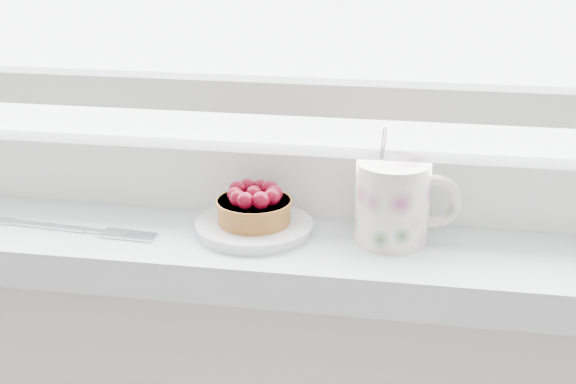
% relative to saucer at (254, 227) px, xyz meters
% --- Properties ---
extents(saucer, '(0.12, 0.12, 0.01)m').
position_rel_saucer_xyz_m(saucer, '(0.00, 0.00, 0.00)').
color(saucer, silver).
rests_on(saucer, windowsill).
extents(raspberry_tart, '(0.08, 0.08, 0.04)m').
position_rel_saucer_xyz_m(raspberry_tart, '(0.00, -0.00, 0.02)').
color(raspberry_tart, brown).
rests_on(raspberry_tart, saucer).
extents(floral_mug, '(0.11, 0.08, 0.12)m').
position_rel_saucer_xyz_m(floral_mug, '(0.15, 0.00, 0.04)').
color(floral_mug, silver).
rests_on(floral_mug, windowsill).
extents(fork, '(0.19, 0.03, 0.00)m').
position_rel_saucer_xyz_m(fork, '(-0.19, -0.03, -0.00)').
color(fork, silver).
rests_on(fork, windowsill).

